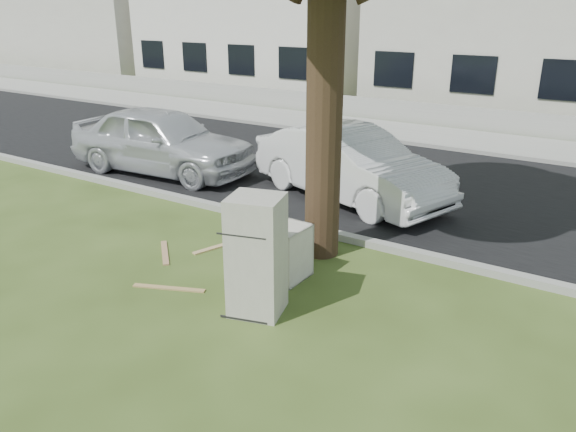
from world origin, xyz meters
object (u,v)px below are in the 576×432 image
Objects in this scene: fridge at (257,256)px; car_center at (350,164)px; cabinet at (273,248)px; car_left at (162,140)px.

car_center is at bearing 87.02° from fridge.
fridge reaches higher than cabinet.
car_left is (-4.56, -0.63, 0.05)m from car_center.
car_left is at bearing 151.79° from cabinet.
cabinet is at bearing 97.95° from fridge.
fridge is at bearing -64.16° from cabinet.
fridge is 0.36× the size of car_center.
car_left is (-5.61, 4.06, -0.01)m from fridge.
fridge is 6.92m from car_left.
car_center is (-0.61, 3.66, 0.33)m from cabinet.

